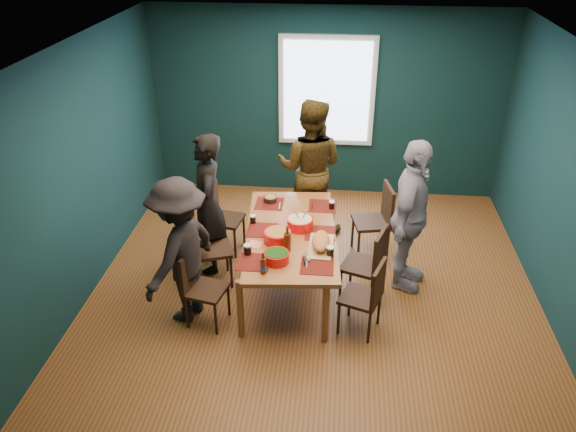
% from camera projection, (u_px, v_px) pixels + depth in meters
% --- Properties ---
extents(room, '(5.01, 5.01, 2.71)m').
position_uv_depth(room, '(318.00, 168.00, 6.03)').
color(room, '#974F2C').
rests_on(room, ground).
extents(dining_table, '(1.13, 2.00, 0.73)m').
position_uv_depth(dining_table, '(291.00, 237.00, 6.14)').
color(dining_table, '#A86B32').
rests_on(dining_table, floor).
extents(chair_left_far, '(0.45, 0.45, 0.88)m').
position_uv_depth(chair_left_far, '(219.00, 213.00, 6.94)').
color(chair_left_far, black).
rests_on(chair_left_far, floor).
extents(chair_left_mid, '(0.52, 0.52, 0.90)m').
position_uv_depth(chair_left_mid, '(205.00, 244.00, 6.28)').
color(chair_left_mid, black).
rests_on(chair_left_mid, floor).
extents(chair_left_near, '(0.45, 0.45, 0.83)m').
position_uv_depth(chair_left_near, '(199.00, 282.00, 5.71)').
color(chair_left_near, black).
rests_on(chair_left_near, floor).
extents(chair_right_far, '(0.49, 0.49, 0.93)m').
position_uv_depth(chair_right_far, '(379.00, 215.00, 6.81)').
color(chair_right_far, black).
rests_on(chair_right_far, floor).
extents(chair_right_mid, '(0.52, 0.52, 0.90)m').
position_uv_depth(chair_right_mid, '(370.00, 260.00, 6.00)').
color(chair_right_mid, black).
rests_on(chair_right_mid, floor).
extents(chair_right_near, '(0.48, 0.48, 0.83)m').
position_uv_depth(chair_right_near, '(368.00, 293.00, 5.56)').
color(chair_right_near, black).
rests_on(chair_right_near, floor).
extents(person_far_left, '(0.53, 0.69, 1.69)m').
position_uv_depth(person_far_left, '(207.00, 205.00, 6.41)').
color(person_far_left, black).
rests_on(person_far_left, floor).
extents(person_back, '(0.97, 0.80, 1.81)m').
position_uv_depth(person_back, '(310.00, 168.00, 7.16)').
color(person_back, black).
rests_on(person_back, floor).
extents(person_right, '(0.73, 1.12, 1.77)m').
position_uv_depth(person_right, '(410.00, 217.00, 6.08)').
color(person_right, white).
rests_on(person_right, floor).
extents(person_near_left, '(0.93, 1.17, 1.59)m').
position_uv_depth(person_near_left, '(180.00, 251.00, 5.65)').
color(person_near_left, black).
rests_on(person_near_left, floor).
extents(bowl_salad, '(0.29, 0.29, 0.12)m').
position_uv_depth(bowl_salad, '(277.00, 236.00, 5.91)').
color(bowl_salad, red).
rests_on(bowl_salad, dining_table).
extents(bowl_dumpling, '(0.29, 0.29, 0.27)m').
position_uv_depth(bowl_dumpling, '(300.00, 223.00, 6.15)').
color(bowl_dumpling, red).
rests_on(bowl_dumpling, dining_table).
extents(bowl_herbs, '(0.26, 0.26, 0.11)m').
position_uv_depth(bowl_herbs, '(276.00, 257.00, 5.57)').
color(bowl_herbs, red).
rests_on(bowl_herbs, dining_table).
extents(cutting_board, '(0.31, 0.62, 0.14)m').
position_uv_depth(cutting_board, '(321.00, 242.00, 5.80)').
color(cutting_board, '#D9B474').
rests_on(cutting_board, dining_table).
extents(small_bowl, '(0.16, 0.16, 0.07)m').
position_uv_depth(small_bowl, '(270.00, 199.00, 6.70)').
color(small_bowl, black).
rests_on(small_bowl, dining_table).
extents(beer_bottle_a, '(0.06, 0.06, 0.23)m').
position_uv_depth(beer_bottle_a, '(263.00, 266.00, 5.39)').
color(beer_bottle_a, '#4A200D').
rests_on(beer_bottle_a, dining_table).
extents(beer_bottle_b, '(0.07, 0.07, 0.28)m').
position_uv_depth(beer_bottle_b, '(287.00, 241.00, 5.73)').
color(beer_bottle_b, '#4A200D').
rests_on(beer_bottle_b, dining_table).
extents(cola_glass_a, '(0.08, 0.08, 0.11)m').
position_uv_depth(cola_glass_a, '(248.00, 249.00, 5.69)').
color(cola_glass_a, black).
rests_on(cola_glass_a, dining_table).
extents(cola_glass_b, '(0.08, 0.08, 0.11)m').
position_uv_depth(cola_glass_b, '(330.00, 251.00, 5.66)').
color(cola_glass_b, black).
rests_on(cola_glass_b, dining_table).
extents(cola_glass_c, '(0.07, 0.07, 0.10)m').
position_uv_depth(cola_glass_c, '(332.00, 205.00, 6.54)').
color(cola_glass_c, black).
rests_on(cola_glass_c, dining_table).
extents(cola_glass_d, '(0.07, 0.07, 0.10)m').
position_uv_depth(cola_glass_d, '(253.00, 219.00, 6.25)').
color(cola_glass_d, black).
rests_on(cola_glass_d, dining_table).
extents(napkin_a, '(0.15, 0.15, 0.00)m').
position_uv_depth(napkin_a, '(320.00, 229.00, 6.15)').
color(napkin_a, '#FF796B').
rests_on(napkin_a, dining_table).
extents(napkin_b, '(0.17, 0.17, 0.00)m').
position_uv_depth(napkin_b, '(255.00, 244.00, 5.88)').
color(napkin_b, '#FF796B').
rests_on(napkin_b, dining_table).
extents(napkin_c, '(0.19, 0.19, 0.00)m').
position_uv_depth(napkin_c, '(317.00, 267.00, 5.51)').
color(napkin_c, '#FF796B').
rests_on(napkin_c, dining_table).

